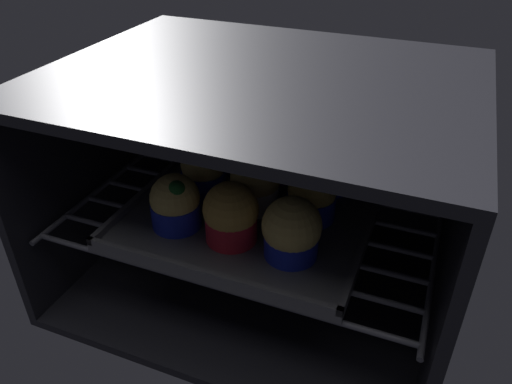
# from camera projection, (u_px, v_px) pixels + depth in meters

# --- Properties ---
(oven_cavity) EXTENTS (0.59, 0.47, 0.37)m
(oven_cavity) POSITION_uv_depth(u_px,v_px,m) (270.00, 176.00, 0.80)
(oven_cavity) COLOR black
(oven_cavity) RESTS_ON ground
(oven_rack) EXTENTS (0.55, 0.42, 0.01)m
(oven_rack) POSITION_uv_depth(u_px,v_px,m) (260.00, 207.00, 0.79)
(oven_rack) COLOR #51515B
(oven_rack) RESTS_ON oven_cavity
(baking_tray) EXTENTS (0.36, 0.36, 0.02)m
(baking_tray) POSITION_uv_depth(u_px,v_px,m) (256.00, 207.00, 0.77)
(baking_tray) COLOR #4C4C51
(baking_tray) RESTS_ON oven_rack
(muffin_row0_col0) EXTENTS (0.07, 0.07, 0.08)m
(muffin_row0_col0) POSITION_uv_depth(u_px,v_px,m) (175.00, 203.00, 0.70)
(muffin_row0_col0) COLOR #1928B7
(muffin_row0_col0) RESTS_ON baking_tray
(muffin_row0_col1) EXTENTS (0.08, 0.08, 0.09)m
(muffin_row0_col1) POSITION_uv_depth(u_px,v_px,m) (232.00, 215.00, 0.67)
(muffin_row0_col1) COLOR red
(muffin_row0_col1) RESTS_ON baking_tray
(muffin_row0_col2) EXTENTS (0.08, 0.08, 0.09)m
(muffin_row0_col2) POSITION_uv_depth(u_px,v_px,m) (292.00, 231.00, 0.64)
(muffin_row0_col2) COLOR #1928B7
(muffin_row0_col2) RESTS_ON baking_tray
(muffin_row1_col0) EXTENTS (0.07, 0.07, 0.09)m
(muffin_row1_col0) POSITION_uv_depth(u_px,v_px,m) (203.00, 170.00, 0.77)
(muffin_row1_col0) COLOR #1928B7
(muffin_row1_col0) RESTS_ON baking_tray
(muffin_row1_col1) EXTENTS (0.08, 0.08, 0.09)m
(muffin_row1_col1) POSITION_uv_depth(u_px,v_px,m) (255.00, 183.00, 0.74)
(muffin_row1_col1) COLOR silver
(muffin_row1_col1) RESTS_ON baking_tray
(muffin_row1_col2) EXTENTS (0.07, 0.07, 0.08)m
(muffin_row1_col2) POSITION_uv_depth(u_px,v_px,m) (312.00, 196.00, 0.72)
(muffin_row1_col2) COLOR #1928B7
(muffin_row1_col2) RESTS_ON baking_tray
(muffin_row2_col0) EXTENTS (0.07, 0.07, 0.08)m
(muffin_row2_col0) POSITION_uv_depth(u_px,v_px,m) (228.00, 149.00, 0.85)
(muffin_row2_col0) COLOR #1928B7
(muffin_row2_col0) RESTS_ON baking_tray
(muffin_row2_col1) EXTENTS (0.07, 0.07, 0.09)m
(muffin_row2_col1) POSITION_uv_depth(u_px,v_px,m) (275.00, 155.00, 0.82)
(muffin_row2_col1) COLOR #7A238C
(muffin_row2_col1) RESTS_ON baking_tray
(muffin_row2_col2) EXTENTS (0.07, 0.07, 0.08)m
(muffin_row2_col2) POSITION_uv_depth(u_px,v_px,m) (331.00, 167.00, 0.79)
(muffin_row2_col2) COLOR #1928B7
(muffin_row2_col2) RESTS_ON baking_tray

